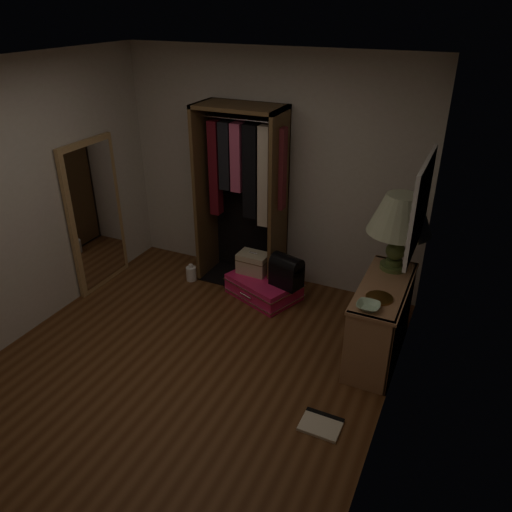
% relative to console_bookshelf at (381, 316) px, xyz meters
% --- Properties ---
extents(ground, '(4.00, 4.00, 0.00)m').
position_rel_console_bookshelf_xyz_m(ground, '(-1.54, -1.04, -0.39)').
color(ground, '#522F17').
rests_on(ground, ground).
extents(room_walls, '(3.52, 4.02, 2.60)m').
position_rel_console_bookshelf_xyz_m(room_walls, '(-1.46, -1.00, 1.11)').
color(room_walls, '#BDB5A8').
rests_on(room_walls, ground).
extents(console_bookshelf, '(0.42, 1.12, 0.75)m').
position_rel_console_bookshelf_xyz_m(console_bookshelf, '(0.00, 0.00, 0.00)').
color(console_bookshelf, '#9D6E4C').
rests_on(console_bookshelf, ground).
extents(open_wardrobe, '(1.00, 0.50, 2.05)m').
position_rel_console_bookshelf_xyz_m(open_wardrobe, '(-1.76, 0.73, 0.81)').
color(open_wardrobe, brown).
rests_on(open_wardrobe, ground).
extents(floor_mirror, '(0.06, 0.80, 1.70)m').
position_rel_console_bookshelf_xyz_m(floor_mirror, '(-3.24, -0.04, 0.46)').
color(floor_mirror, '#A98452').
rests_on(floor_mirror, ground).
extents(pink_suitcase, '(0.91, 0.79, 0.23)m').
position_rel_console_bookshelf_xyz_m(pink_suitcase, '(-1.39, 0.45, -0.28)').
color(pink_suitcase, '#DF1B5A').
rests_on(pink_suitcase, ground).
extents(train_case, '(0.35, 0.25, 0.25)m').
position_rel_console_bookshelf_xyz_m(train_case, '(-1.55, 0.53, -0.04)').
color(train_case, '#BCB08F').
rests_on(train_case, pink_suitcase).
extents(black_bag, '(0.38, 0.30, 0.36)m').
position_rel_console_bookshelf_xyz_m(black_bag, '(-1.11, 0.41, 0.03)').
color(black_bag, black).
rests_on(black_bag, pink_suitcase).
extents(table_lamp, '(0.75, 0.75, 0.73)m').
position_rel_console_bookshelf_xyz_m(table_lamp, '(0.00, 0.31, 0.90)').
color(table_lamp, '#475C2C').
rests_on(table_lamp, console_bookshelf).
extents(brass_tray, '(0.24, 0.24, 0.01)m').
position_rel_console_bookshelf_xyz_m(brass_tray, '(0.00, -0.28, 0.36)').
color(brass_tray, '#B18244').
rests_on(brass_tray, console_bookshelf).
extents(ceramic_bowl, '(0.20, 0.20, 0.05)m').
position_rel_console_bookshelf_xyz_m(ceramic_bowl, '(-0.05, -0.47, 0.38)').
color(ceramic_bowl, '#AFD2B0').
rests_on(ceramic_bowl, console_bookshelf).
extents(white_jug, '(0.12, 0.12, 0.21)m').
position_rel_console_bookshelf_xyz_m(white_jug, '(-2.32, 0.41, -0.30)').
color(white_jug, white).
rests_on(white_jug, ground).
extents(floor_book, '(0.32, 0.26, 0.03)m').
position_rel_console_bookshelf_xyz_m(floor_book, '(-0.19, -1.12, -0.38)').
color(floor_book, beige).
rests_on(floor_book, ground).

